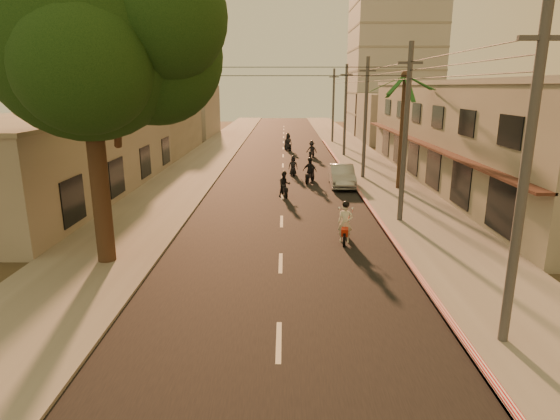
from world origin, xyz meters
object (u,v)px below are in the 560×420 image
Objects in this scene: broadleaf_tree at (98,41)px; scooter_far_c at (288,143)px; scooter_far_a at (293,167)px; scooter_mid_b at (310,171)px; parked_car at (342,176)px; scooter_red at (345,224)px; scooter_far_b at (312,150)px; palm_tree at (405,82)px; scooter_mid_a at (284,185)px.

broadleaf_tree is 35.61m from scooter_far_c.
scooter_mid_b is at bearing -70.66° from scooter_far_a.
broadleaf_tree reaches higher than parked_car.
scooter_red reaches higher than scooter_far_b.
scooter_far_a is (-2.08, 16.52, -0.15)m from scooter_red.
broadleaf_tree is 7.48× the size of scooter_far_a.
palm_tree is 1.75× the size of parked_car.
scooter_mid_a is at bearing -81.20° from scooter_far_b.
palm_tree reaches higher than scooter_far_b.
broadleaf_tree is 15.48m from scooter_mid_a.
scooter_far_a is 0.35× the size of parked_car.
broadleaf_tree is 21.91m from scooter_far_a.
scooter_far_a is at bearing 73.09° from scooter_mid_a.
scooter_far_a is at bearing 68.71° from broadleaf_tree.
scooter_red is 1.02× the size of scooter_far_c.
parked_car is (2.20, -1.19, -0.10)m from scooter_mid_b.
scooter_mid_b is 18.01m from scooter_far_c.
scooter_red reaches higher than scooter_far_a.
broadleaf_tree is 19.96m from parked_car.
scooter_mid_b is at bearing 159.54° from palm_tree.
scooter_far_c is at bearing 103.27° from scooter_red.
scooter_mid_b is 3.22m from scooter_far_a.
scooter_red is at bearing -84.65° from scooter_mid_a.
scooter_far_a is (-7.17, 5.23, -6.44)m from palm_tree.
broadleaf_tree is 2.59× the size of parked_car.
scooter_far_c is (-2.39, 31.47, 0.02)m from scooter_red.
scooter_red reaches higher than scooter_mid_b.
broadleaf_tree is at bearing -122.76° from scooter_far_c.
scooter_far_a is at bearing 129.76° from parked_car.
parked_car is (4.06, 3.30, 0.00)m from scooter_mid_a.
scooter_far_c is at bearing 110.32° from palm_tree.
scooter_mid_b reaches higher than scooter_mid_a.
scooter_far_c reaches higher than scooter_mid_a.
broadleaf_tree reaches higher than palm_tree.
scooter_mid_b is at bearing 55.83° from scooter_mid_a.
palm_tree is at bearing -52.70° from scooter_far_b.
scooter_far_b is (-5.17, 14.63, -6.35)m from palm_tree.
palm_tree is 10.37m from scooter_mid_a.
broadleaf_tree is 6.31× the size of scooter_far_c.
scooter_mid_b is 12.42m from scooter_far_b.
scooter_mid_b is 1.10× the size of scooter_far_b.
scooter_mid_a is 22.44m from scooter_far_c.
scooter_mid_a is 1.05× the size of scooter_far_a.
parked_car is at bearing -100.04° from scooter_far_c.
parked_car is 2.44× the size of scooter_far_c.
scooter_red is at bearing -95.12° from parked_car.
scooter_far_c reaches higher than scooter_mid_b.
scooter_mid_a is at bearing -140.06° from parked_car.
palm_tree is (14.61, 13.86, -1.33)m from broadleaf_tree.
scooter_far_a is 5.38m from parked_car.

